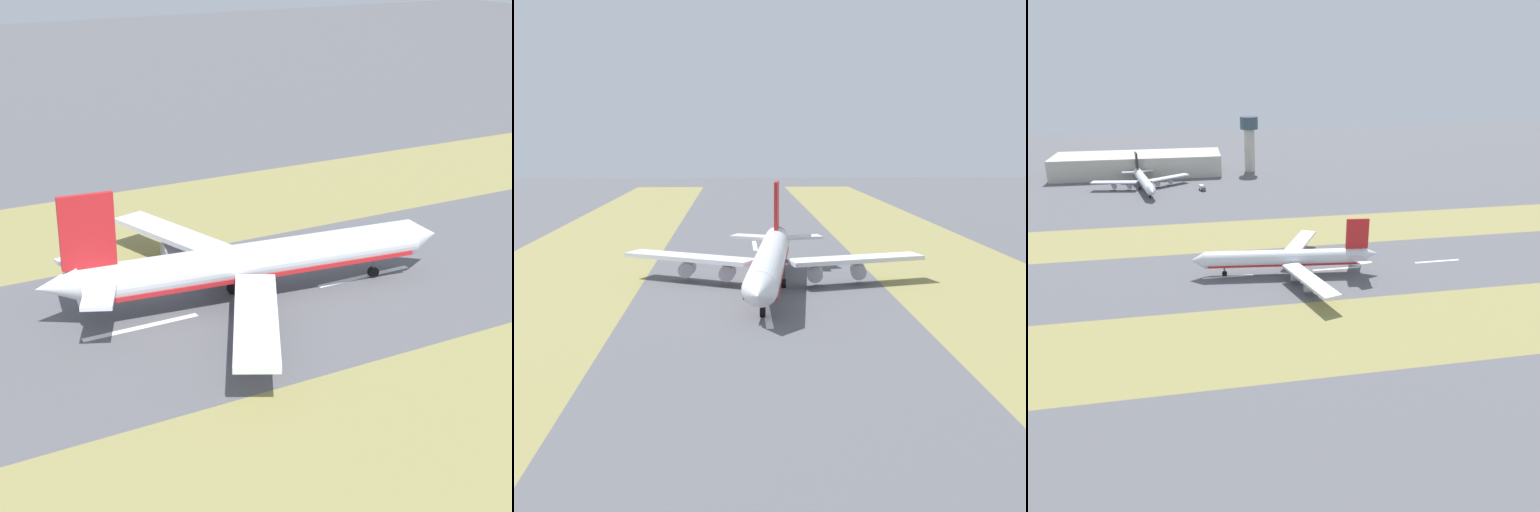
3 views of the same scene
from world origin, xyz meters
TOP-DOWN VIEW (x-y plane):
  - ground_plane at (0.00, 0.00)m, footprint 800.00×800.00m
  - grass_median_west at (-45.00, 0.00)m, footprint 40.00×600.00m
  - grass_median_east at (45.00, 0.00)m, footprint 40.00×600.00m
  - centreline_dash_near at (0.00, -58.06)m, footprint 1.20×18.00m
  - centreline_dash_mid at (0.00, -18.06)m, footprint 1.20×18.00m
  - centreline_dash_far at (0.00, 21.94)m, footprint 1.20×18.00m
  - airplane_main_jet at (-1.60, 0.04)m, footprint 63.76×67.20m

SIDE VIEW (x-z plane):
  - ground_plane at x=0.00m, z-range 0.00..0.00m
  - grass_median_west at x=-45.00m, z-range 0.00..0.01m
  - grass_median_east at x=45.00m, z-range 0.00..0.01m
  - centreline_dash_near at x=0.00m, z-range 0.00..0.01m
  - centreline_dash_mid at x=0.00m, z-range 0.00..0.01m
  - centreline_dash_far at x=0.00m, z-range 0.00..0.01m
  - airplane_main_jet at x=-1.60m, z-range -4.08..16.12m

